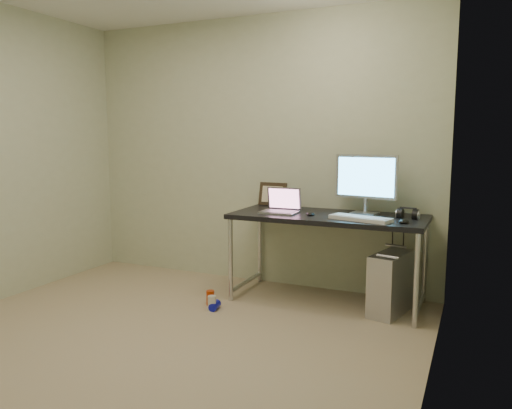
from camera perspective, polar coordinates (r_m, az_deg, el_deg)
name	(u,v)px	position (r m, az deg, el deg)	size (l,w,h in m)	color
floor	(146,348)	(3.53, -12.41, -15.69)	(3.50, 3.50, 0.00)	tan
wall_back	(255,152)	(4.76, -0.17, 6.04)	(3.50, 0.02, 2.50)	beige
wall_right	(433,166)	(2.59, 19.58, 4.15)	(0.02, 3.50, 2.50)	beige
desk	(328,224)	(4.20, 8.21, -2.20)	(1.59, 0.70, 0.75)	black
tower_computer	(391,283)	(4.12, 15.14, -8.69)	(0.31, 0.50, 0.52)	silver
cable_a	(392,254)	(4.44, 15.33, -5.43)	(0.01, 0.01, 0.70)	black
cable_b	(403,257)	(4.42, 16.44, -5.82)	(0.01, 0.01, 0.72)	black
can_red	(210,298)	(4.24, -5.24, -10.56)	(0.07, 0.07, 0.12)	#B93107
can_white	(212,303)	(4.11, -5.07, -11.18)	(0.07, 0.07, 0.12)	silver
can_blue	(215,306)	(4.14, -4.74, -11.44)	(0.07, 0.07, 0.12)	#0F13B7
laptop	(281,207)	(4.26, 2.90, -0.26)	(0.31, 0.25, 0.21)	silver
monitor	(366,180)	(4.24, 12.45, 2.80)	(0.53, 0.18, 0.50)	silver
keyboard	(360,218)	(3.94, 11.85, -1.57)	(0.48, 0.16, 0.03)	silver
mouse_right	(404,220)	(3.90, 16.55, -1.75)	(0.07, 0.12, 0.04)	black
mouse_left	(311,213)	(4.13, 6.26, -0.98)	(0.07, 0.11, 0.04)	black
headphones	(408,215)	(4.13, 16.97, -1.11)	(0.17, 0.10, 0.11)	black
picture_frame	(273,194)	(4.68, 1.91, 1.20)	(0.27, 0.03, 0.22)	#2D2215
webcam	(297,199)	(4.53, 4.70, 0.65)	(0.04, 0.04, 0.11)	silver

